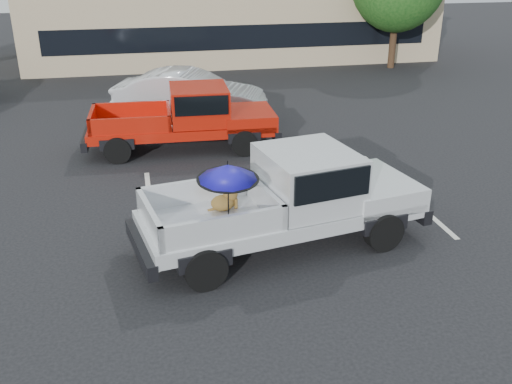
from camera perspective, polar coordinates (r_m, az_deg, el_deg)
The scene contains 6 objects.
ground at distance 11.45m, azimuth 5.18°, elevation -5.08°, with size 90.00×90.00×0.00m, color black.
stripe_left at distance 12.79m, azimuth -10.47°, elevation -2.15°, with size 0.12×5.00×0.01m, color silver.
stripe_right at distance 14.17m, azimuth 14.48°, elevation 0.09°, with size 0.12×5.00×0.01m, color silver.
silver_pickup at distance 11.01m, azimuth 4.11°, elevation -0.16°, with size 5.95×2.94×2.06m.
red_pickup at distance 16.48m, azimuth -6.23°, elevation 7.65°, with size 5.54×2.21×1.80m.
silver_sedan at distance 19.36m, azimuth -6.61°, elevation 9.54°, with size 1.75×5.01×1.65m, color silver.
Camera 1 is at (-3.10, -9.56, 5.47)m, focal length 40.00 mm.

